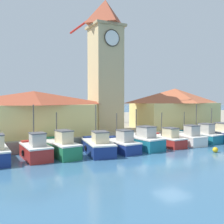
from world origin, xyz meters
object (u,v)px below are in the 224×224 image
(fishing_boat_center, at_px, (120,144))
(clock_tower, at_px, (106,62))
(fishing_boat_mid_right, at_px, (141,141))
(warehouse_left, at_px, (34,113))
(mooring_buoy, at_px, (215,150))
(fishing_boat_left_inner, at_px, (60,147))
(fishing_boat_mid_left, at_px, (98,146))
(fishing_boat_end_right, at_px, (216,134))
(fishing_boat_right_inner, at_px, (166,140))
(fishing_boat_left_outer, at_px, (36,150))
(port_crane_near, at_px, (103,78))
(warehouse_right, at_px, (175,107))
(dock_worker_near_tower, at_px, (152,123))
(fishing_boat_right_outer, at_px, (187,138))
(fishing_boat_far_right, at_px, (201,136))

(fishing_boat_center, relative_size, clock_tower, 0.27)
(fishing_boat_mid_right, bearing_deg, warehouse_left, 147.67)
(fishing_boat_mid_right, height_order, mooring_buoy, fishing_boat_mid_right)
(fishing_boat_left_inner, relative_size, fishing_boat_mid_left, 1.00)
(fishing_boat_end_right, distance_m, mooring_buoy, 7.37)
(fishing_boat_right_inner, bearing_deg, fishing_boat_left_outer, 179.78)
(fishing_boat_center, relative_size, port_crane_near, 0.26)
(fishing_boat_center, height_order, fishing_boat_mid_right, fishing_boat_mid_right)
(clock_tower, bearing_deg, warehouse_left, -173.06)
(fishing_boat_right_inner, height_order, mooring_buoy, fishing_boat_right_inner)
(fishing_boat_left_inner, distance_m, warehouse_left, 6.38)
(fishing_boat_center, xyz_separation_m, mooring_buoy, (7.78, -4.34, -0.46))
(warehouse_right, bearing_deg, dock_worker_near_tower, -159.71)
(mooring_buoy, bearing_deg, fishing_boat_left_inner, 159.33)
(port_crane_near, height_order, mooring_buoy, port_crane_near)
(fishing_boat_mid_right, height_order, warehouse_left, warehouse_left)
(fishing_boat_right_outer, bearing_deg, fishing_boat_right_inner, 173.61)
(mooring_buoy, bearing_deg, port_crane_near, 95.18)
(fishing_boat_far_right, bearing_deg, warehouse_left, 162.46)
(fishing_boat_far_right, xyz_separation_m, port_crane_near, (-5.22, 16.07, 7.59))
(fishing_boat_right_inner, height_order, warehouse_left, warehouse_left)
(fishing_boat_right_outer, height_order, fishing_boat_far_right, fishing_boat_far_right)
(fishing_boat_left_inner, height_order, port_crane_near, port_crane_near)
(mooring_buoy, relative_size, dock_worker_near_tower, 0.31)
(fishing_boat_far_right, bearing_deg, fishing_boat_left_inner, -179.99)
(fishing_boat_mid_left, bearing_deg, warehouse_left, 125.33)
(fishing_boat_right_inner, bearing_deg, fishing_boat_mid_right, -179.86)
(fishing_boat_end_right, relative_size, dock_worker_near_tower, 3.10)
(fishing_boat_left_outer, height_order, port_crane_near, port_crane_near)
(fishing_boat_mid_left, distance_m, port_crane_near, 20.12)
(fishing_boat_mid_right, bearing_deg, fishing_boat_far_right, 1.91)
(fishing_boat_end_right, bearing_deg, clock_tower, 148.52)
(fishing_boat_right_inner, height_order, clock_tower, clock_tower)
(fishing_boat_left_outer, distance_m, fishing_boat_center, 7.79)
(fishing_boat_mid_right, distance_m, fishing_boat_end_right, 10.73)
(clock_tower, height_order, mooring_buoy, clock_tower)
(warehouse_left, bearing_deg, fishing_boat_left_inner, -78.28)
(fishing_boat_right_outer, xyz_separation_m, port_crane_near, (-2.63, 16.65, 7.60))
(fishing_boat_center, bearing_deg, port_crane_near, 70.76)
(fishing_boat_mid_right, bearing_deg, fishing_boat_left_outer, 179.67)
(fishing_boat_far_right, distance_m, dock_worker_near_tower, 5.92)
(fishing_boat_right_outer, bearing_deg, warehouse_left, 157.81)
(fishing_boat_mid_left, relative_size, clock_tower, 0.31)
(warehouse_left, relative_size, port_crane_near, 0.70)
(fishing_boat_right_inner, relative_size, dock_worker_near_tower, 3.01)
(fishing_boat_mid_left, height_order, fishing_boat_center, fishing_boat_mid_left)
(warehouse_left, relative_size, dock_worker_near_tower, 7.82)
(fishing_boat_mid_left, height_order, fishing_boat_end_right, fishing_boat_mid_left)
(fishing_boat_left_inner, xyz_separation_m, clock_tower, (7.61, 6.72, 8.65))
(fishing_boat_mid_right, height_order, clock_tower, clock_tower)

